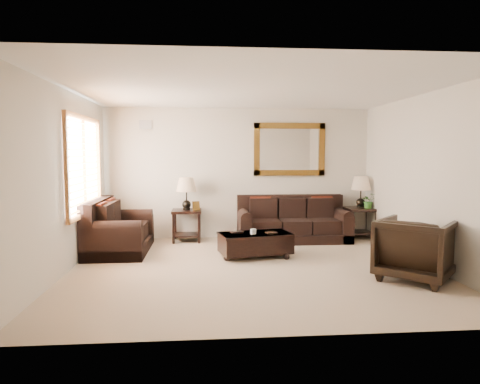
{
  "coord_description": "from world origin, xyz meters",
  "views": [
    {
      "loc": [
        -0.72,
        -6.41,
        1.74
      ],
      "look_at": [
        -0.13,
        0.6,
        1.12
      ],
      "focal_mm": 32.0,
      "sensor_mm": 36.0,
      "label": 1
    }
  ],
  "objects": [
    {
      "name": "end_table_left",
      "position": [
        -1.07,
        2.17,
        0.84
      ],
      "size": [
        0.58,
        0.58,
        1.28
      ],
      "color": "black",
      "rests_on": "room"
    },
    {
      "name": "coffee_table",
      "position": [
        0.14,
        0.73,
        0.25
      ],
      "size": [
        1.31,
        0.88,
        0.51
      ],
      "rotation": [
        0.0,
        0.0,
        0.21
      ],
      "color": "black",
      "rests_on": "room"
    },
    {
      "name": "mirror",
      "position": [
        1.07,
        2.47,
        1.85
      ],
      "size": [
        1.5,
        0.06,
        1.1
      ],
      "color": "#4A240E",
      "rests_on": "room"
    },
    {
      "name": "sofa",
      "position": [
        1.07,
        2.06,
        0.33
      ],
      "size": [
        2.21,
        0.95,
        0.9
      ],
      "color": "black",
      "rests_on": "room"
    },
    {
      "name": "room",
      "position": [
        0.0,
        0.0,
        1.35
      ],
      "size": [
        5.51,
        5.01,
        2.71
      ],
      "color": "gray",
      "rests_on": "ground"
    },
    {
      "name": "end_table_right",
      "position": [
        2.52,
        2.17,
        0.84
      ],
      "size": [
        0.59,
        0.59,
        1.29
      ],
      "color": "black",
      "rests_on": "room"
    },
    {
      "name": "window",
      "position": [
        -2.7,
        0.9,
        1.55
      ],
      "size": [
        0.07,
        1.96,
        1.66
      ],
      "color": "white",
      "rests_on": "room"
    },
    {
      "name": "armchair",
      "position": [
        2.2,
        -0.8,
        0.48
      ],
      "size": [
        1.27,
        1.26,
        0.95
      ],
      "primitive_type": "imported",
      "rotation": [
        0.0,
        0.0,
        2.4
      ],
      "color": "black",
      "rests_on": "floor"
    },
    {
      "name": "air_vent",
      "position": [
        -1.9,
        2.48,
        2.35
      ],
      "size": [
        0.25,
        0.02,
        0.18
      ],
      "primitive_type": "cube",
      "color": "#999999",
      "rests_on": "room"
    },
    {
      "name": "potted_plant",
      "position": [
        2.65,
        2.06,
        0.76
      ],
      "size": [
        0.35,
        0.37,
        0.24
      ],
      "primitive_type": "imported",
      "rotation": [
        0.0,
        0.0,
        0.23
      ],
      "color": "#2D6020",
      "rests_on": "end_table_right"
    },
    {
      "name": "loveseat",
      "position": [
        -2.29,
        1.31,
        0.35
      ],
      "size": [
        1.0,
        1.69,
        0.95
      ],
      "rotation": [
        0.0,
        0.0,
        1.57
      ],
      "color": "black",
      "rests_on": "room"
    }
  ]
}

